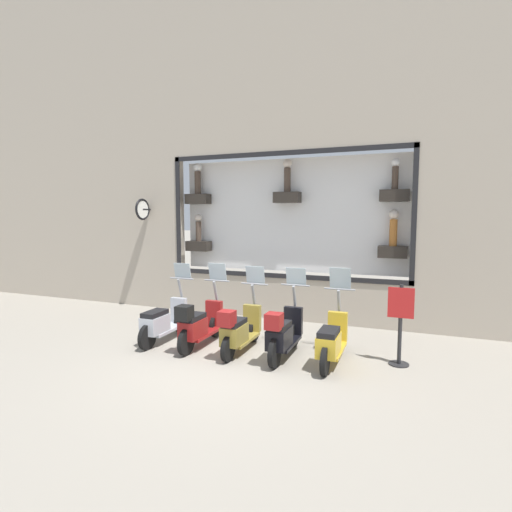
{
  "coord_description": "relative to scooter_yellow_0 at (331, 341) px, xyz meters",
  "views": [
    {
      "loc": [
        -6.36,
        -3.07,
        2.69
      ],
      "look_at": [
        2.15,
        0.26,
        1.78
      ],
      "focal_mm": 28.0,
      "sensor_mm": 36.0,
      "label": 1
    }
  ],
  "objects": [
    {
      "name": "scooter_yellow_0",
      "position": [
        0.0,
        0.0,
        0.0
      ],
      "size": [
        1.8,
        0.61,
        1.68
      ],
      "color": "black",
      "rests_on": "ground_plane"
    },
    {
      "name": "scooter_olive_2",
      "position": [
        -0.07,
        1.81,
        0.03
      ],
      "size": [
        1.8,
        0.61,
        1.63
      ],
      "color": "black",
      "rests_on": "ground_plane"
    },
    {
      "name": "scooter_silver_4",
      "position": [
        -0.0,
        3.62,
        0.0
      ],
      "size": [
        1.8,
        0.61,
        1.62
      ],
      "color": "black",
      "rests_on": "ground_plane"
    },
    {
      "name": "shop_sign_post",
      "position": [
        0.42,
        -1.15,
        0.35
      ],
      "size": [
        0.36,
        0.45,
        1.48
      ],
      "color": "#232326",
      "rests_on": "ground_plane"
    },
    {
      "name": "scooter_black_1",
      "position": [
        -0.06,
        0.91,
        0.05
      ],
      "size": [
        1.81,
        0.6,
        1.64
      ],
      "color": "black",
      "rests_on": "ground_plane"
    },
    {
      "name": "scooter_red_3",
      "position": [
        -0.06,
        2.72,
        0.05
      ],
      "size": [
        1.81,
        0.6,
        1.66
      ],
      "color": "black",
      "rests_on": "ground_plane"
    },
    {
      "name": "ground_plane",
      "position": [
        -0.71,
        1.78,
        -0.43
      ],
      "size": [
        120.0,
        120.0,
        0.0
      ],
      "primitive_type": "plane",
      "color": "gray"
    },
    {
      "name": "building_facade",
      "position": [
        2.9,
        1.78,
        5.1
      ],
      "size": [
        1.23,
        36.0,
        10.82
      ],
      "color": "#ADA08E",
      "rests_on": "ground_plane"
    }
  ]
}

